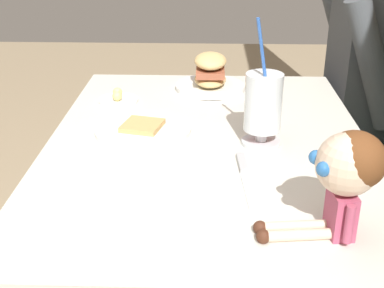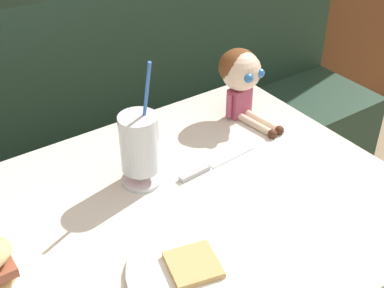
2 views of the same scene
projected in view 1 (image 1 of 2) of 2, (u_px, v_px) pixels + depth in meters
name	position (u px, v px, depth m)	size (l,w,h in m)	color
diner_table	(207.00, 209.00, 1.39)	(1.11, 0.81, 0.74)	silver
toast_plate	(143.00, 129.00, 1.36)	(0.25, 0.25, 0.03)	white
milkshake_glass	(263.00, 106.00, 1.25)	(0.10, 0.10, 0.31)	silver
sandwich_plate	(210.00, 75.00, 1.65)	(0.22, 0.22, 0.12)	white
butter_saucer	(118.00, 99.00, 1.57)	(0.12, 0.12, 0.04)	white
butter_knife	(244.00, 170.00, 1.16)	(0.24, 0.04, 0.01)	silver
seated_doll	(347.00, 170.00, 0.89)	(0.12, 0.22, 0.20)	#B74C6B
diner_patron	(357.00, 54.00, 2.05)	(0.55, 0.48, 0.81)	#4C5156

